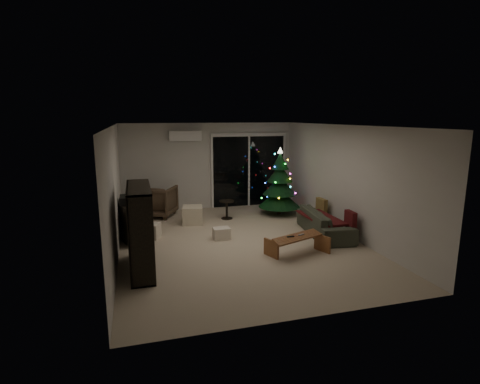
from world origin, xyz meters
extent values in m
plane|color=beige|center=(0.00, 0.00, 0.00)|extent=(6.50, 6.50, 0.00)
plane|color=white|center=(0.00, 0.00, 2.50)|extent=(6.50, 6.50, 0.00)
cube|color=silver|center=(0.00, 3.25, 1.25)|extent=(5.00, 0.02, 2.50)
cube|color=silver|center=(0.00, -3.25, 1.25)|extent=(5.00, 0.02, 2.50)
cube|color=silver|center=(-2.50, 0.00, 1.25)|extent=(0.02, 6.50, 2.50)
cube|color=silver|center=(2.50, 0.00, 1.25)|extent=(0.02, 6.50, 2.50)
cube|color=black|center=(1.20, 3.23, 1.05)|extent=(2.20, 0.02, 2.10)
cube|color=white|center=(-0.70, 3.13, 2.15)|extent=(0.90, 0.22, 0.28)
cube|color=#3F3833|center=(1.20, 3.75, -0.05)|extent=(2.60, 1.00, 0.10)
cube|color=white|center=(1.20, 4.15, 0.50)|extent=(2.20, 0.06, 1.00)
cube|color=black|center=(-2.25, 0.88, 0.40)|extent=(0.88, 1.38, 0.81)
cube|color=black|center=(-2.25, 0.88, 0.89)|extent=(0.41, 0.48, 0.17)
imported|color=#3C2D20|center=(-1.56, 2.70, 0.42)|extent=(1.20, 1.22, 0.84)
cube|color=beige|center=(-0.76, 1.71, 0.22)|extent=(0.58, 0.58, 0.45)
cube|color=beige|center=(-1.88, 0.83, 0.17)|extent=(0.57, 0.51, 0.33)
cube|color=beige|center=(-0.32, 0.32, 0.13)|extent=(0.37, 0.28, 0.25)
cylinder|color=black|center=(0.19, 1.92, 0.25)|extent=(0.46, 0.46, 0.50)
cylinder|color=black|center=(-1.31, 3.45, 0.89)|extent=(0.28, 0.28, 1.78)
imported|color=#2A2E24|center=(2.05, 0.00, 0.28)|extent=(0.99, 2.00, 0.56)
cube|color=#5B191F|center=(1.95, 0.00, 0.41)|extent=(0.60, 1.38, 0.05)
cube|color=olive|center=(2.30, 0.65, 0.51)|extent=(0.14, 0.38, 0.37)
cube|color=#5B191F|center=(2.30, -0.65, 0.51)|extent=(0.14, 0.38, 0.37)
cube|color=black|center=(0.77, -1.00, 0.38)|extent=(0.14, 0.04, 0.02)
cube|color=slate|center=(1.02, -0.95, 0.38)|extent=(0.14, 0.08, 0.02)
cone|color=#163B22|center=(1.72, 1.99, 0.93)|extent=(1.26, 1.26, 1.86)
camera|label=1|loc=(-2.09, -7.46, 2.70)|focal=28.00mm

